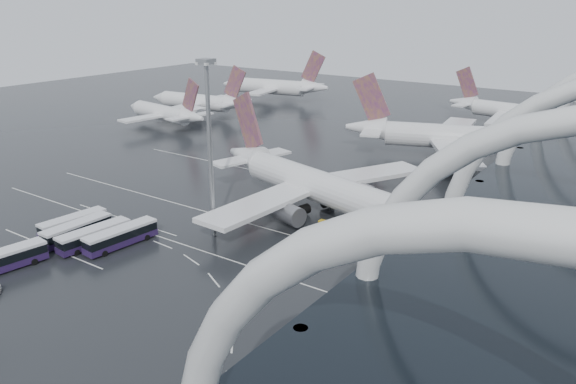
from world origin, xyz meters
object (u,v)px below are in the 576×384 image
Objects in this scene: gse_cart_belly_a at (359,239)px; gse_cart_belly_c at (324,223)px; airliner_gate_b at (459,138)px; jet_remote_west at (166,114)px; gse_cart_belly_e at (372,210)px; bus_row_near_a at (73,223)px; airliner_main at (320,188)px; bus_row_far_c at (1,260)px; jet_remote_far at (276,87)px; floodlight_mast at (209,129)px; bus_row_near_c at (94,236)px; airliner_gate_c at (519,113)px; jet_remote_mid at (201,102)px; bus_row_near_b at (77,230)px; gse_cart_belly_b at (438,216)px; bus_row_near_d at (121,236)px.

gse_cart_belly_c is at bearing 163.85° from gse_cart_belly_a.
airliner_gate_b is 1.53× the size of jet_remote_west.
bus_row_near_a is at bearing -135.62° from gse_cart_belly_e.
airliner_gate_b is at bearing 94.00° from gse_cart_belly_a.
bus_row_far_c is at bearing -103.33° from airliner_main.
bus_row_near_a is at bearing 100.76° from jet_remote_far.
airliner_gate_b is 64.02m from gse_cart_belly_a.
bus_row_far_c is at bearing -133.88° from gse_cart_belly_a.
bus_row_near_a is at bearing -148.84° from floodlight_mast.
bus_row_far_c is (-3.58, -14.41, 0.06)m from bus_row_near_c.
jet_remote_west is 16.62× the size of gse_cart_belly_e.
bus_row_far_c is at bearing -125.35° from gse_cart_belly_c.
airliner_main is 106.62m from airliner_gate_c.
jet_remote_west is (-92.02, -17.76, -0.97)m from airliner_gate_b.
jet_remote_far is at bearing 29.37° from bus_row_near_c.
bus_row_near_b is (59.07, -94.62, -3.13)m from jet_remote_mid.
floodlight_mast is (-9.58, -20.43, 14.28)m from airliner_main.
floodlight_mast reaches higher than airliner_gate_b.
jet_remote_west is 91.96m from bus_row_near_b.
airliner_gate_c is 1.18× the size of jet_remote_mid.
jet_remote_west is 106.92m from gse_cart_belly_a.
gse_cart_belly_c is at bearing -113.76° from airliner_gate_b.
gse_cart_belly_b is at bearing -30.76° from bus_row_far_c.
gse_cart_belly_b is (103.94, -27.84, -3.92)m from jet_remote_west.
floodlight_mast reaches higher than gse_cart_belly_e.
bus_row_near_d is 36.56m from gse_cart_belly_c.
bus_row_far_c reaches higher than gse_cart_belly_a.
gse_cart_belly_a is (41.36, 27.64, -1.17)m from bus_row_near_b.
jet_remote_mid is at bearing 155.62° from gse_cart_belly_b.
jet_remote_far is (-93.12, 45.14, -0.05)m from airliner_gate_b.
floodlight_mast reaches higher than gse_cart_belly_a.
bus_row_near_b is 0.41× the size of floodlight_mast.
jet_remote_far is 161.29m from bus_row_far_c.
floodlight_mast reaches higher than airliner_gate_c.
bus_row_near_b is 6.02× the size of gse_cart_belly_b.
jet_remote_far is 1.55× the size of floodlight_mast.
bus_row_far_c is at bearing -128.48° from airliner_gate_b.
jet_remote_west reaches higher than bus_row_near_c.
bus_row_near_c is 5.48× the size of gse_cart_belly_e.
floodlight_mast is 32.18m from gse_cart_belly_a.
airliner_gate_c is 111.56m from gse_cart_belly_c.
bus_row_far_c is 58.18m from gse_cart_belly_a.
floodlight_mast is at bearing -99.75° from airliner_main.
bus_row_near_b is 4.62m from bus_row_near_c.
airliner_gate_b is at bearing -19.24° from bus_row_near_a.
gse_cart_belly_a is 19.57m from gse_cart_belly_b.
bus_row_near_b is 0.94× the size of bus_row_far_c.
airliner_gate_b is 1.97× the size of floodlight_mast.
gse_cart_belly_b is at bearing -38.20° from bus_row_near_d.
airliner_gate_c is 1.28× the size of jet_remote_west.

